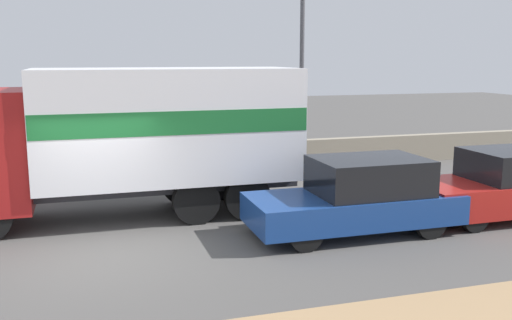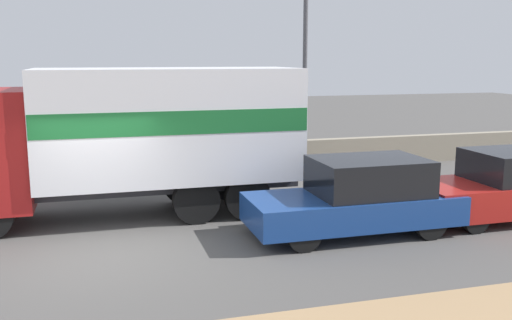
# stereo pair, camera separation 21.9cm
# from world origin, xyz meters

# --- Properties ---
(ground_plane) EXTENTS (80.00, 80.00, 0.00)m
(ground_plane) POSITION_xyz_m (0.00, 0.00, 0.00)
(ground_plane) COLOR #514F4C
(stone_wall_backdrop) EXTENTS (60.00, 0.35, 0.94)m
(stone_wall_backdrop) POSITION_xyz_m (0.00, 7.05, 0.47)
(stone_wall_backdrop) COLOR gray
(stone_wall_backdrop) RESTS_ON ground_plane
(street_lamp) EXTENTS (0.56, 0.28, 6.64)m
(street_lamp) POSITION_xyz_m (6.26, 5.87, 3.86)
(street_lamp) COLOR #4C4C51
(street_lamp) RESTS_ON ground_plane
(box_truck) EXTENTS (7.70, 2.47, 3.42)m
(box_truck) POSITION_xyz_m (1.00, 2.61, 2.00)
(box_truck) COLOR maroon
(box_truck) RESTS_ON ground_plane
(car_hatchback) EXTENTS (4.43, 1.79, 1.60)m
(car_hatchback) POSITION_xyz_m (5.27, -0.01, 0.78)
(car_hatchback) COLOR navy
(car_hatchback) RESTS_ON ground_plane
(car_sedan_second) EXTENTS (4.49, 1.82, 1.57)m
(car_sedan_second) POSITION_xyz_m (9.17, 0.11, 0.76)
(car_sedan_second) COLOR #B21E19
(car_sedan_second) RESTS_ON ground_plane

